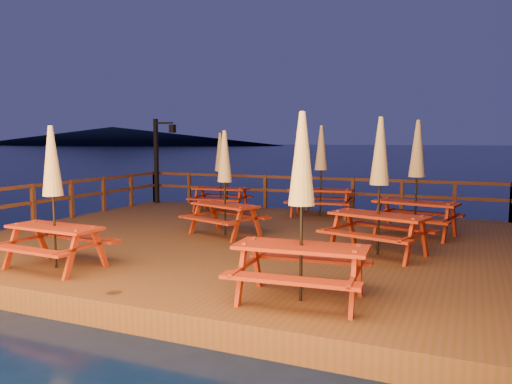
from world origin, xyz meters
TOP-DOWN VIEW (x-y plane):
  - ground at (0.00, 0.00)m, footprint 500.00×500.00m
  - deck at (0.00, 0.00)m, footprint 12.00×10.00m
  - deck_piles at (0.00, 0.00)m, footprint 11.44×9.44m
  - railing at (0.00, 1.78)m, footprint 11.80×9.75m
  - lamp_post at (-5.39, 4.55)m, footprint 0.85×0.18m
  - headland_left at (-160.00, 190.00)m, footprint 180.00×84.00m
  - picnic_table_0 at (-2.48, 3.59)m, footprint 1.87×1.59m
  - picnic_table_1 at (0.73, 3.85)m, footprint 2.04×1.75m
  - picnic_table_2 at (3.17, -0.55)m, footprint 2.26×2.03m
  - picnic_table_3 at (-1.89, -3.85)m, footprint 1.83×1.54m
  - picnic_table_4 at (2.66, -3.85)m, footprint 1.97×1.67m
  - picnic_table_5 at (3.63, 1.79)m, footprint 2.18×1.92m
  - picnic_table_6 at (-0.53, 0.08)m, footprint 2.11×1.93m

SIDE VIEW (x-z plane):
  - deck_piles at x=0.00m, z-range -1.00..0.40m
  - ground at x=0.00m, z-range 0.00..0.00m
  - deck at x=0.00m, z-range 0.00..0.40m
  - railing at x=0.00m, z-range 0.61..1.71m
  - picnic_table_6 at x=-0.53m, z-range 0.45..2.93m
  - picnic_table_0 at x=-2.48m, z-range 0.45..2.93m
  - picnic_table_3 at x=-1.89m, z-range 0.45..2.96m
  - picnic_table_4 at x=2.66m, z-range 0.45..3.10m
  - picnic_table_1 at x=0.73m, z-range 0.45..3.13m
  - picnic_table_2 at x=3.17m, z-range 0.45..3.16m
  - picnic_table_5 at x=3.63m, z-range 0.45..3.17m
  - lamp_post at x=-5.39m, z-range 0.70..3.70m
  - headland_left at x=-160.00m, z-range 0.00..9.00m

